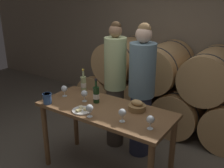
{
  "coord_description": "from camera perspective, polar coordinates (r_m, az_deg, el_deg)",
  "views": [
    {
      "loc": [
        1.57,
        -2.19,
        2.17
      ],
      "look_at": [
        0.0,
        0.14,
        1.14
      ],
      "focal_mm": 42.0,
      "sensor_mm": 36.0,
      "label": 1
    }
  ],
  "objects": [
    {
      "name": "person_left",
      "position": [
        3.59,
        0.7,
        -0.26
      ],
      "size": [
        0.3,
        0.3,
        1.78
      ],
      "color": "#4C4238",
      "rests_on": "ground_plane"
    },
    {
      "name": "wine_glass_far_left",
      "position": [
        3.32,
        -10.39,
        -1.06
      ],
      "size": [
        0.08,
        0.08,
        0.14
      ],
      "color": "white",
      "rests_on": "tasting_table"
    },
    {
      "name": "blue_crock",
      "position": [
        3.17,
        -13.92,
        -3.0
      ],
      "size": [
        0.1,
        0.1,
        0.13
      ],
      "color": "#335693",
      "rests_on": "tasting_table"
    },
    {
      "name": "wine_bottle_red",
      "position": [
        3.09,
        -3.46,
        -2.32
      ],
      "size": [
        0.07,
        0.07,
        0.3
      ],
      "color": "#193819",
      "rests_on": "tasting_table"
    },
    {
      "name": "wine_glass_far_right",
      "position": [
        2.55,
        8.37,
        -7.7
      ],
      "size": [
        0.08,
        0.08,
        0.14
      ],
      "color": "white",
      "rests_on": "tasting_table"
    },
    {
      "name": "cheese_plate",
      "position": [
        2.93,
        -6.55,
        -5.69
      ],
      "size": [
        0.22,
        0.22,
        0.04
      ],
      "color": "white",
      "rests_on": "tasting_table"
    },
    {
      "name": "stone_wall_back",
      "position": [
        4.71,
        14.6,
        12.56
      ],
      "size": [
        10.0,
        0.12,
        3.2
      ],
      "color": "gray",
      "rests_on": "ground_plane"
    },
    {
      "name": "wine_bottle_white",
      "position": [
        3.47,
        -6.22,
        0.14
      ],
      "size": [
        0.07,
        0.07,
        0.3
      ],
      "color": "#ADBC7F",
      "rests_on": "tasting_table"
    },
    {
      "name": "wine_glass_right",
      "position": [
        2.66,
        2.26,
        -6.27
      ],
      "size": [
        0.08,
        0.08,
        0.14
      ],
      "color": "white",
      "rests_on": "tasting_table"
    },
    {
      "name": "person_right",
      "position": [
        3.4,
        6.43,
        -1.58
      ],
      "size": [
        0.34,
        0.34,
        1.79
      ],
      "color": "#2D334C",
      "rests_on": "ground_plane"
    },
    {
      "name": "wine_glass_center",
      "position": [
        2.76,
        -4.92,
        -5.3
      ],
      "size": [
        0.08,
        0.08,
        0.14
      ],
      "color": "white",
      "rests_on": "tasting_table"
    },
    {
      "name": "bread_basket",
      "position": [
        2.93,
        5.46,
        -4.87
      ],
      "size": [
        0.19,
        0.19,
        0.12
      ],
      "color": "olive",
      "rests_on": "tasting_table"
    },
    {
      "name": "tasting_table",
      "position": [
        3.04,
        -1.46,
        -7.44
      ],
      "size": [
        1.57,
        0.69,
        0.89
      ],
      "color": "brown",
      "rests_on": "ground_plane"
    },
    {
      "name": "barrel_stack",
      "position": [
        4.39,
        10.8,
        -0.75
      ],
      "size": [
        2.95,
        0.96,
        1.37
      ],
      "color": "tan",
      "rests_on": "ground_plane"
    },
    {
      "name": "wine_glass_left",
      "position": [
        3.14,
        -6.06,
        -2.11
      ],
      "size": [
        0.08,
        0.08,
        0.14
      ],
      "color": "white",
      "rests_on": "tasting_table"
    }
  ]
}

